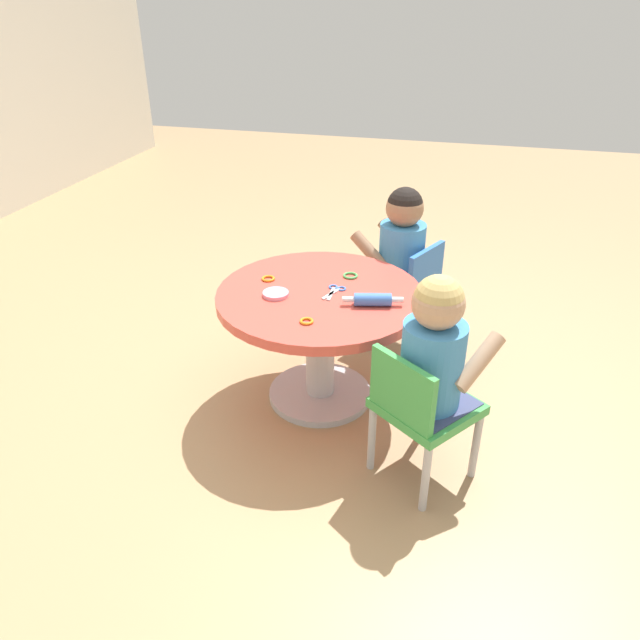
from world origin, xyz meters
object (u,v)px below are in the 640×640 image
Objects in this scene: craft_table at (320,321)px; child_chair_left at (420,408)px; seated_child_right at (401,242)px; child_chair_right at (405,289)px; seated_child_left at (435,348)px; rolling_pin at (373,300)px; craft_scissors at (335,291)px.

child_chair_left is (-0.38, -0.45, -0.07)m from craft_table.
seated_child_right reaches higher than craft_table.
child_chair_right reaches higher than craft_table.
child_chair_left is at bearing -169.08° from child_chair_right.
child_chair_left is 1.05× the size of seated_child_left.
craft_table is at bearing 50.09° from child_chair_left.
child_chair_right is 0.63m from rolling_pin.
child_chair_left is at bearing -135.14° from craft_scissors.
craft_scissors is at bearing 64.04° from rolling_pin.
craft_scissors is (0.37, 0.42, -0.02)m from seated_child_left.
rolling_pin is at bearing 41.68° from seated_child_left.
rolling_pin reaches higher than child_chair_left.
seated_child_left reaches higher than craft_scissors.
seated_child_right is at bearing 12.88° from child_chair_left.
seated_child_left is at bearing -138.32° from rolling_pin.
craft_scissors is at bearing 155.62° from child_chair_right.
rolling_pin is at bearing -104.94° from craft_table.
seated_child_right is at bearing -24.40° from craft_table.
seated_child_right is (0.89, 0.23, 0.00)m from seated_child_left.
rolling_pin is at bearing -115.96° from craft_scissors.
child_chair_left reaches higher than craft_scissors.
craft_table is 0.28m from rolling_pin.
rolling_pin is at bearing 36.04° from child_chair_left.
child_chair_left is 0.92m from child_chair_right.
seated_child_right reaches higher than child_chair_right.
craft_table is 5.90× the size of craft_scissors.
seated_child_left is 0.95× the size of child_chair_right.
child_chair_left is 0.46m from rolling_pin.
seated_child_right is at bearing 65.10° from child_chair_right.
seated_child_right reaches higher than child_chair_left.
seated_child_left is 3.66× the size of craft_scissors.
child_chair_right is (0.87, 0.20, -0.23)m from seated_child_left.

